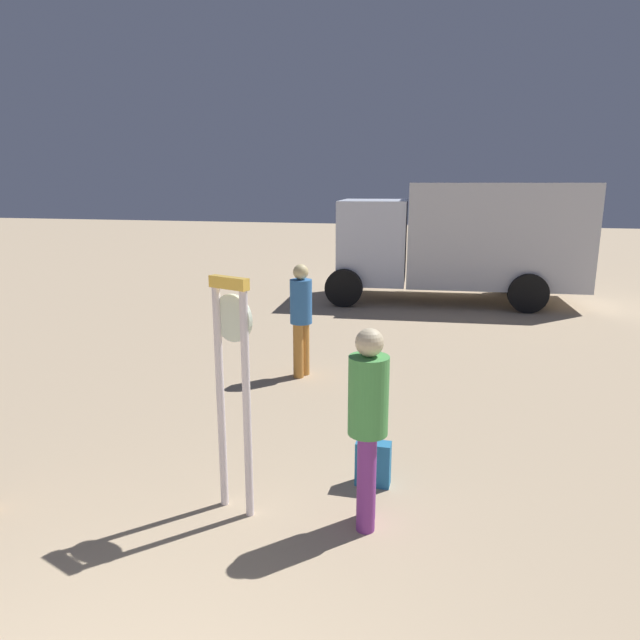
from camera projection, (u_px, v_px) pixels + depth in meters
standing_clock at (233, 373)px, 4.90m from camera, size 0.41×0.23×2.14m
person_near_clock at (368, 419)px, 4.74m from camera, size 0.34×0.34×1.76m
backpack at (373, 464)px, 5.58m from camera, size 0.34×0.20×0.44m
person_distant at (301, 315)px, 8.57m from camera, size 0.33×0.33×1.73m
box_truck_near at (464, 237)px, 14.10m from camera, size 6.29×3.09×2.90m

